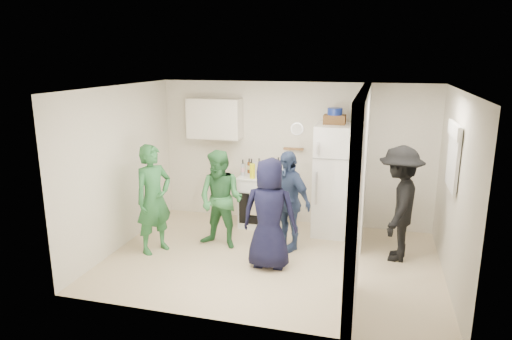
{
  "coord_description": "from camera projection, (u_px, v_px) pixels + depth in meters",
  "views": [
    {
      "loc": [
        1.38,
        -6.05,
        2.92
      ],
      "look_at": [
        -0.34,
        0.4,
        1.25
      ],
      "focal_mm": 32.0,
      "sensor_mm": 36.0,
      "label": 1
    }
  ],
  "objects": [
    {
      "name": "person_green_left",
      "position": [
        154.0,
        199.0,
        6.85
      ],
      "size": [
        0.64,
        0.72,
        1.67
      ],
      "primitive_type": "imported",
      "rotation": [
        0.0,
        0.0,
        1.07
      ],
      "color": "#2A6A38",
      "rests_on": "floor"
    },
    {
      "name": "blue_bowl",
      "position": [
        335.0,
        111.0,
        7.35
      ],
      "size": [
        0.24,
        0.24,
        0.11
      ],
      "primitive_type": "cylinder",
      "color": "navy",
      "rests_on": "wicker_basket"
    },
    {
      "name": "wicker_basket",
      "position": [
        335.0,
        119.0,
        7.38
      ],
      "size": [
        0.35,
        0.25,
        0.15
      ],
      "primitive_type": "cube",
      "color": "brown",
      "rests_on": "fridge"
    },
    {
      "name": "person_green_center",
      "position": [
        221.0,
        200.0,
        7.03
      ],
      "size": [
        0.84,
        0.7,
        1.54
      ],
      "primitive_type": "imported",
      "rotation": [
        0.0,
        0.0,
        -0.17
      ],
      "color": "#32723D",
      "rests_on": "floor"
    },
    {
      "name": "nook_window",
      "position": [
        455.0,
        157.0,
        5.91
      ],
      "size": [
        0.03,
        0.7,
        0.8
      ],
      "primitive_type": "cube",
      "color": "black",
      "rests_on": "wall_right"
    },
    {
      "name": "floor",
      "position": [
        271.0,
        260.0,
        6.72
      ],
      "size": [
        4.8,
        4.8,
        0.0
      ],
      "primitive_type": "plane",
      "color": "#CAB38F",
      "rests_on": "ground"
    },
    {
      "name": "person_denim",
      "position": [
        287.0,
        200.0,
        6.97
      ],
      "size": [
        0.96,
        0.83,
        1.55
      ],
      "primitive_type": "imported",
      "rotation": [
        0.0,
        0.0,
        -0.61
      ],
      "color": "navy",
      "rests_on": "floor"
    },
    {
      "name": "bottle_h",
      "position": [
        243.0,
        168.0,
        7.83
      ],
      "size": [
        0.07,
        0.07,
        0.3
      ],
      "primitive_type": "cylinder",
      "color": "#A8ACB4",
      "rests_on": "stove"
    },
    {
      "name": "nook_valance",
      "position": [
        454.0,
        130.0,
        5.84
      ],
      "size": [
        0.04,
        0.82,
        0.18
      ],
      "primitive_type": "cube",
      "color": "white",
      "rests_on": "wall_right"
    },
    {
      "name": "partition_pier_front",
      "position": [
        355.0,
        210.0,
        5.09
      ],
      "size": [
        0.12,
        1.2,
        2.5
      ],
      "primitive_type": "cube",
      "color": "silver",
      "rests_on": "floor"
    },
    {
      "name": "stove",
      "position": [
        262.0,
        200.0,
        8.02
      ],
      "size": [
        0.76,
        0.63,
        0.91
      ],
      "primitive_type": "cube",
      "color": "white",
      "rests_on": "floor"
    },
    {
      "name": "yellow_cup_stack_top",
      "position": [
        354.0,
        118.0,
        7.15
      ],
      "size": [
        0.09,
        0.09,
        0.25
      ],
      "primitive_type": "cylinder",
      "color": "orange",
      "rests_on": "fridge"
    },
    {
      "name": "person_navy",
      "position": [
        269.0,
        214.0,
        6.33
      ],
      "size": [
        0.79,
        0.53,
        1.58
      ],
      "primitive_type": "imported",
      "rotation": [
        0.0,
        0.0,
        -3.11
      ],
      "color": "black",
      "rests_on": "floor"
    },
    {
      "name": "ceiling",
      "position": [
        273.0,
        88.0,
        6.11
      ],
      "size": [
        4.8,
        4.8,
        0.0
      ],
      "primitive_type": "plane",
      "rotation": [
        3.14,
        0.0,
        0.0
      ],
      "color": "white",
      "rests_on": "wall_back"
    },
    {
      "name": "red_cup",
      "position": [
        272.0,
        176.0,
        7.65
      ],
      "size": [
        0.09,
        0.09,
        0.12
      ],
      "primitive_type": "cylinder",
      "color": "#B70C0C",
      "rests_on": "stove"
    },
    {
      "name": "wall_front",
      "position": [
        236.0,
        218.0,
        4.82
      ],
      "size": [
        4.8,
        0.0,
        4.8
      ],
      "primitive_type": "plane",
      "rotation": [
        -1.57,
        0.0,
        0.0
      ],
      "color": "silver",
      "rests_on": "floor"
    },
    {
      "name": "partition_pier_back",
      "position": [
        362.0,
        166.0,
        7.15
      ],
      "size": [
        0.12,
        1.2,
        2.5
      ],
      "primitive_type": "cube",
      "color": "silver",
      "rests_on": "floor"
    },
    {
      "name": "wall_clock",
      "position": [
        297.0,
        129.0,
        7.87
      ],
      "size": [
        0.22,
        0.02,
        0.22
      ],
      "primitive_type": "cylinder",
      "rotation": [
        1.57,
        0.0,
        0.0
      ],
      "color": "white",
      "rests_on": "wall_back"
    },
    {
      "name": "bottle_e",
      "position": [
        271.0,
        166.0,
        8.03
      ],
      "size": [
        0.06,
        0.06,
        0.27
      ],
      "primitive_type": "cylinder",
      "color": "#A4B0B6",
      "rests_on": "stove"
    },
    {
      "name": "bottle_a",
      "position": [
        249.0,
        166.0,
        8.04
      ],
      "size": [
        0.07,
        0.07,
        0.26
      ],
      "primitive_type": "cylinder",
      "color": "brown",
      "rests_on": "stove"
    },
    {
      "name": "person_nook",
      "position": [
        399.0,
        204.0,
        6.59
      ],
      "size": [
        0.79,
        1.18,
        1.69
      ],
      "primitive_type": "imported",
      "rotation": [
        0.0,
        0.0,
        -1.72
      ],
      "color": "black",
      "rests_on": "floor"
    },
    {
      "name": "bottle_g",
      "position": [
        278.0,
        166.0,
        7.95
      ],
      "size": [
        0.07,
        0.07,
        0.31
      ],
      "primitive_type": "cylinder",
      "color": "olive",
      "rests_on": "stove"
    },
    {
      "name": "wall_back",
      "position": [
        294.0,
        154.0,
        8.01
      ],
      "size": [
        4.8,
        0.0,
        4.8
      ],
      "primitive_type": "plane",
      "rotation": [
        1.57,
        0.0,
        0.0
      ],
      "color": "silver",
      "rests_on": "floor"
    },
    {
      "name": "bottle_c",
      "position": [
        259.0,
        166.0,
        8.03
      ],
      "size": [
        0.06,
        0.06,
        0.27
      ],
      "primitive_type": "cylinder",
      "color": "#939BA0",
      "rests_on": "stove"
    },
    {
      "name": "spice_shelf",
      "position": [
        293.0,
        149.0,
        7.94
      ],
      "size": [
        0.35,
        0.08,
        0.03
      ],
      "primitive_type": "cube",
      "color": "olive",
      "rests_on": "wall_back"
    },
    {
      "name": "upper_cabinet",
      "position": [
        215.0,
        118.0,
        8.05
      ],
      "size": [
        0.95,
        0.34,
        0.7
      ],
      "primitive_type": "cube",
      "color": "silver",
      "rests_on": "wall_back"
    },
    {
      "name": "wall_left",
      "position": [
        120.0,
        168.0,
        7.02
      ],
      "size": [
        0.0,
        3.4,
        3.4
      ],
      "primitive_type": "plane",
      "rotation": [
        1.57,
        0.0,
        1.57
      ],
      "color": "silver",
      "rests_on": "floor"
    },
    {
      "name": "nook_window_frame",
      "position": [
        453.0,
        157.0,
        5.92
      ],
      "size": [
        0.04,
        0.76,
        0.86
      ],
      "primitive_type": "cube",
      "color": "white",
      "rests_on": "wall_right"
    },
    {
      "name": "bottle_d",
      "position": [
        262.0,
        169.0,
        7.83
      ],
      "size": [
        0.06,
        0.06,
        0.25
      ],
      "primitive_type": "cylinder",
      "color": "brown",
      "rests_on": "stove"
    },
    {
      "name": "wall_right",
      "position": [
        455.0,
        191.0,
        5.82
      ],
      "size": [
        0.0,
        3.4,
        3.4
      ],
      "primitive_type": "plane",
      "rotation": [
        1.57,
        0.0,
        -1.57
      ],
      "color": "silver",
      "rests_on": "floor"
    },
    {
      "name": "bottle_f",
      "position": [
        274.0,
        167.0,
        7.84
      ],
      "size": [
        0.06,
        0.06,
        0.32
      ],
      "primitive_type": "cylinder",
      "color": "#1D3D16",
      "rests_on": "stove"
    },
    {
      "name": "fridge",
      "position": [
        338.0,
        180.0,
        7.55
      ],
      "size": [
        0.76,
        0.74,
        1.85
      ],
      "primitive_type": "cube",
      "color": "white",
      "rests_on": "floor"
    },
    {
      "name": "partition_header",
      "position": [
        364.0,
        106.0,
        5.86
      ],
      "size": [
        0.12,
        1.0,
        0.4
      ],
      "primitive_type": "cube",
      "color": "silver",
      "rests_on": "partition_pier_back"
    },
    {
      "name": "bottle_b",
      "position": [
        252.0,
        167.0,
        7.83
      ],
      "size": [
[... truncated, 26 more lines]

